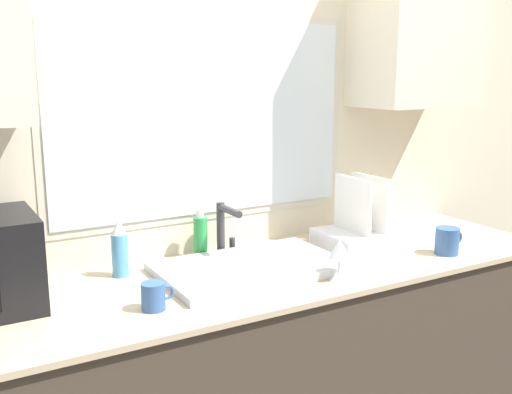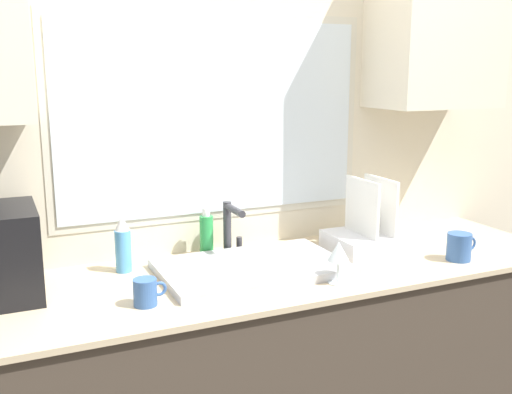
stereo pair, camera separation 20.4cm
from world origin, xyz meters
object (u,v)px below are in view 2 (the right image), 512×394
faucet (231,224)px  spray_bottle (123,245)px  soap_bottle (206,235)px  mug_near_sink (146,292)px  wine_glass (338,253)px  dish_rack (370,235)px

faucet → spray_bottle: size_ratio=1.01×
faucet → spray_bottle: bearing=-176.5°
spray_bottle → soap_bottle: bearing=8.6°
mug_near_sink → faucet: bearing=40.8°
soap_bottle → wine_glass: (0.30, -0.46, 0.02)m
faucet → mug_near_sink: size_ratio=1.99×
wine_glass → spray_bottle: bearing=146.9°
faucet → dish_rack: 0.56m
soap_bottle → wine_glass: soap_bottle is taller
soap_bottle → mug_near_sink: bearing=-130.5°
soap_bottle → wine_glass: bearing=-56.8°
spray_bottle → mug_near_sink: (-0.00, -0.34, -0.06)m
wine_glass → mug_near_sink: bearing=173.5°
spray_bottle → soap_bottle: size_ratio=1.08×
dish_rack → soap_bottle: dish_rack is taller
dish_rack → mug_near_sink: dish_rack is taller
soap_bottle → wine_glass: size_ratio=1.31×
soap_bottle → mug_near_sink: (-0.33, -0.39, -0.04)m
dish_rack → spray_bottle: bearing=171.7°
spray_bottle → mug_near_sink: spray_bottle is taller
faucet → dish_rack: (0.53, -0.16, -0.06)m
soap_bottle → mug_near_sink: 0.52m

